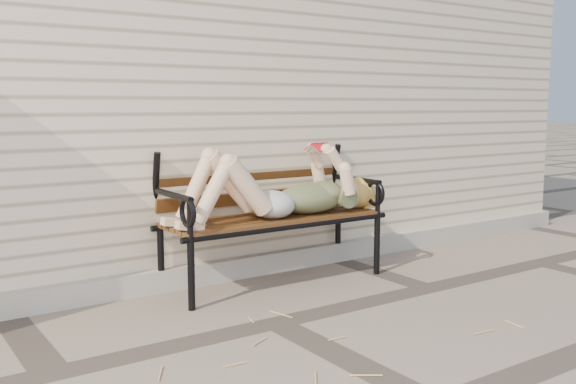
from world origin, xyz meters
TOP-DOWN VIEW (x-y plane):
  - ground at (0.00, 0.00)m, footprint 80.00×80.00m
  - house_wall at (0.00, 3.00)m, footprint 8.00×4.00m
  - foundation_strip at (0.00, 0.97)m, footprint 8.00×0.10m
  - garden_bench at (0.46, 0.82)m, footprint 1.71×0.68m
  - reading_woman at (0.47, 0.69)m, footprint 1.62×0.37m
  - straw_scatter at (0.14, -0.83)m, footprint 2.31×1.48m

SIDE VIEW (x-z plane):
  - ground at x=0.00m, z-range 0.00..0.00m
  - straw_scatter at x=0.14m, z-range 0.00..0.01m
  - foundation_strip at x=0.00m, z-range 0.00..0.15m
  - garden_bench at x=0.46m, z-range 0.07..1.18m
  - reading_woman at x=0.47m, z-range 0.40..0.91m
  - house_wall at x=0.00m, z-range 0.00..3.00m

